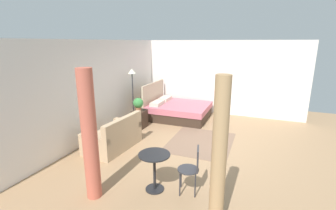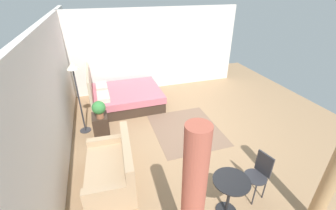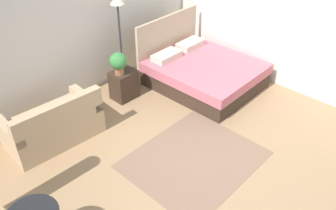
{
  "view_description": "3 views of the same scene",
  "coord_description": "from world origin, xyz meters",
  "px_view_note": "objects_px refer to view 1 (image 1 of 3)",
  "views": [
    {
      "loc": [
        -5.7,
        -1.37,
        2.6
      ],
      "look_at": [
        -0.36,
        0.75,
        1.08
      ],
      "focal_mm": 25.65,
      "sensor_mm": 36.0,
      "label": 1
    },
    {
      "loc": [
        -4.24,
        1.9,
        3.29
      ],
      "look_at": [
        -0.03,
        0.56,
        0.89
      ],
      "focal_mm": 24.04,
      "sensor_mm": 36.0,
      "label": 2
    },
    {
      "loc": [
        -2.99,
        -2.38,
        3.72
      ],
      "look_at": [
        -0.05,
        0.37,
        0.93
      ],
      "focal_mm": 37.9,
      "sensor_mm": 36.0,
      "label": 3
    }
  ],
  "objects_px": {
    "nightstand": "(140,119)",
    "balcony_table": "(154,165)",
    "potted_plant": "(138,104)",
    "cafe_chair_near_window": "(193,166)",
    "bed": "(177,110)",
    "couch": "(114,138)",
    "floor_lamp": "(132,81)"
  },
  "relations": [
    {
      "from": "nightstand",
      "to": "potted_plant",
      "type": "xyz_separation_m",
      "value": [
        -0.1,
        -0.02,
        0.52
      ]
    },
    {
      "from": "bed",
      "to": "cafe_chair_near_window",
      "type": "bearing_deg",
      "value": -156.92
    },
    {
      "from": "bed",
      "to": "potted_plant",
      "type": "relative_size",
      "value": 4.83
    },
    {
      "from": "nightstand",
      "to": "balcony_table",
      "type": "xyz_separation_m",
      "value": [
        -2.8,
        -1.8,
        0.21
      ]
    },
    {
      "from": "nightstand",
      "to": "cafe_chair_near_window",
      "type": "distance_m",
      "value": 3.61
    },
    {
      "from": "bed",
      "to": "cafe_chair_near_window",
      "type": "relative_size",
      "value": 2.36
    },
    {
      "from": "floor_lamp",
      "to": "balcony_table",
      "type": "xyz_separation_m",
      "value": [
        -3.11,
        -2.2,
        -0.9
      ]
    },
    {
      "from": "couch",
      "to": "cafe_chair_near_window",
      "type": "distance_m",
      "value": 2.57
    },
    {
      "from": "potted_plant",
      "to": "floor_lamp",
      "type": "bearing_deg",
      "value": 45.02
    },
    {
      "from": "nightstand",
      "to": "bed",
      "type": "bearing_deg",
      "value": -28.72
    },
    {
      "from": "floor_lamp",
      "to": "potted_plant",
      "type": "bearing_deg",
      "value": -134.98
    },
    {
      "from": "nightstand",
      "to": "cafe_chair_near_window",
      "type": "xyz_separation_m",
      "value": [
        -2.64,
        -2.46,
        0.25
      ]
    },
    {
      "from": "potted_plant",
      "to": "floor_lamp",
      "type": "distance_m",
      "value": 0.83
    },
    {
      "from": "nightstand",
      "to": "balcony_table",
      "type": "height_order",
      "value": "balcony_table"
    },
    {
      "from": "bed",
      "to": "balcony_table",
      "type": "relative_size",
      "value": 2.89
    },
    {
      "from": "balcony_table",
      "to": "cafe_chair_near_window",
      "type": "height_order",
      "value": "cafe_chair_near_window"
    },
    {
      "from": "potted_plant",
      "to": "cafe_chair_near_window",
      "type": "distance_m",
      "value": 3.53
    },
    {
      "from": "couch",
      "to": "cafe_chair_near_window",
      "type": "bearing_deg",
      "value": -114.51
    },
    {
      "from": "floor_lamp",
      "to": "nightstand",
      "type": "bearing_deg",
      "value": -128.51
    },
    {
      "from": "couch",
      "to": "floor_lamp",
      "type": "distance_m",
      "value": 2.25
    },
    {
      "from": "floor_lamp",
      "to": "balcony_table",
      "type": "relative_size",
      "value": 2.54
    },
    {
      "from": "balcony_table",
      "to": "bed",
      "type": "bearing_deg",
      "value": 14.17
    },
    {
      "from": "bed",
      "to": "balcony_table",
      "type": "height_order",
      "value": "bed"
    },
    {
      "from": "couch",
      "to": "balcony_table",
      "type": "bearing_deg",
      "value": -126.12
    },
    {
      "from": "bed",
      "to": "couch",
      "type": "bearing_deg",
      "value": 167.98
    },
    {
      "from": "potted_plant",
      "to": "balcony_table",
      "type": "xyz_separation_m",
      "value": [
        -2.7,
        -1.78,
        -0.31
      ]
    },
    {
      "from": "balcony_table",
      "to": "cafe_chair_near_window",
      "type": "bearing_deg",
      "value": -76.16
    },
    {
      "from": "bed",
      "to": "couch",
      "type": "distance_m",
      "value": 3.01
    },
    {
      "from": "bed",
      "to": "potted_plant",
      "type": "distance_m",
      "value": 1.72
    },
    {
      "from": "potted_plant",
      "to": "cafe_chair_near_window",
      "type": "xyz_separation_m",
      "value": [
        -2.54,
        -2.44,
        -0.27
      ]
    },
    {
      "from": "balcony_table",
      "to": "cafe_chair_near_window",
      "type": "relative_size",
      "value": 0.82
    },
    {
      "from": "potted_plant",
      "to": "cafe_chair_near_window",
      "type": "height_order",
      "value": "potted_plant"
    }
  ]
}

